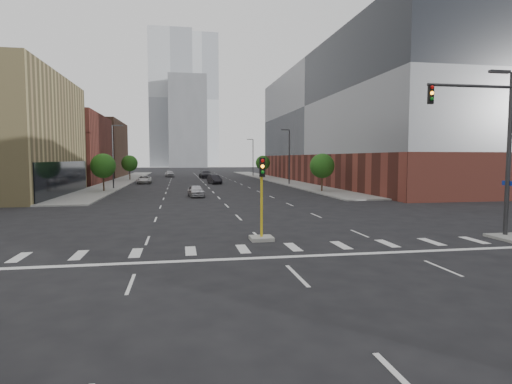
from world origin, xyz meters
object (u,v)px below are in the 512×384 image
object	(u,v)px
car_near_left	(196,191)
car_mid_right	(215,179)
median_traffic_signal	(262,222)
mast_arm_signal	(495,135)
car_distant	(169,174)
car_deep_right	(206,174)
car_far_left	(144,180)

from	to	relation	value
car_near_left	car_mid_right	xyz separation A→B (m)	(4.12, 24.66, 0.07)
median_traffic_signal	mast_arm_signal	distance (m)	13.53
median_traffic_signal	car_distant	distance (m)	80.69
car_deep_right	car_near_left	bearing A→B (deg)	-101.73
car_deep_right	car_distant	bearing A→B (deg)	130.20
car_near_left	median_traffic_signal	bearing A→B (deg)	-90.58
car_near_left	car_mid_right	distance (m)	25.01
median_traffic_signal	car_deep_right	distance (m)	72.92
median_traffic_signal	car_far_left	size ratio (longest dim) A/B	0.87
car_deep_right	car_distant	world-z (taller)	car_deep_right
car_near_left	car_deep_right	size ratio (longest dim) A/B	0.68
car_deep_right	car_distant	size ratio (longest dim) A/B	1.28
car_near_left	car_mid_right	size ratio (longest dim) A/B	0.88
median_traffic_signal	car_mid_right	size ratio (longest dim) A/B	0.96
mast_arm_signal	car_near_left	xyz separation A→B (m)	(-15.07, 28.12, -4.96)
mast_arm_signal	car_mid_right	distance (m)	54.13
car_deep_right	mast_arm_signal	bearing A→B (deg)	-88.35
car_near_left	car_far_left	world-z (taller)	car_far_left
mast_arm_signal	car_mid_right	size ratio (longest dim) A/B	1.98
car_mid_right	car_far_left	bearing A→B (deg)	156.07
car_mid_right	car_distant	world-z (taller)	car_distant
car_mid_right	mast_arm_signal	bearing A→B (deg)	-88.16
mast_arm_signal	median_traffic_signal	bearing A→B (deg)	173.36
median_traffic_signal	car_distant	xyz separation A→B (m)	(-6.57, 80.42, -0.19)
mast_arm_signal	car_distant	bearing A→B (deg)	103.19
median_traffic_signal	mast_arm_signal	bearing A→B (deg)	-6.64
car_deep_right	car_distant	xyz separation A→B (m)	(-8.07, 7.51, -0.07)
car_deep_right	car_far_left	bearing A→B (deg)	-129.23
median_traffic_signal	car_mid_right	world-z (taller)	median_traffic_signal
car_mid_right	car_deep_right	bearing A→B (deg)	80.58
car_far_left	car_deep_right	size ratio (longest dim) A/B	0.86
car_far_left	car_deep_right	bearing A→B (deg)	57.10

